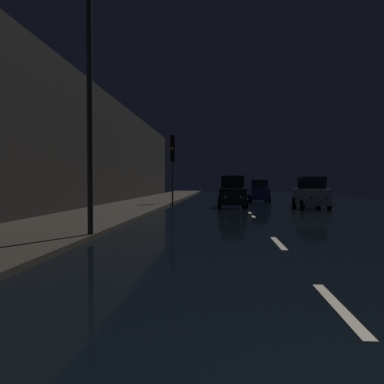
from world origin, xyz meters
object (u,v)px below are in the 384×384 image
Objects in this scene: traffic_light_far_left at (172,154)px; car_distant_taillights at (259,191)px; car_parked_right_far at (311,194)px; car_approaching_headlights at (232,193)px; streetlamp_overhead at (104,61)px.

traffic_light_far_left reaches higher than car_distant_taillights.
car_parked_right_far reaches higher than car_distant_taillights.
traffic_light_far_left is at bearing 130.74° from car_distant_taillights.
car_approaching_headlights is 8.26m from car_distant_taillights.
car_distant_taillights is at bearing 74.04° from streetlamp_overhead.
car_approaching_headlights is 5.12m from car_parked_right_far.
car_parked_right_far is (9.16, 14.80, -4.18)m from streetlamp_overhead.
streetlamp_overhead is 1.95× the size of car_parked_right_far.
streetlamp_overhead reaches higher than car_parked_right_far.
streetlamp_overhead is 24.29m from car_distant_taillights.
car_parked_right_far is (9.39, -2.32, -2.79)m from traffic_light_far_left.
car_parked_right_far is at bearing 65.75° from traffic_light_far_left.
streetlamp_overhead is 16.20m from car_approaching_headlights.
car_approaching_headlights is 1.04× the size of car_parked_right_far.
streetlamp_overhead reaches higher than traffic_light_far_left.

